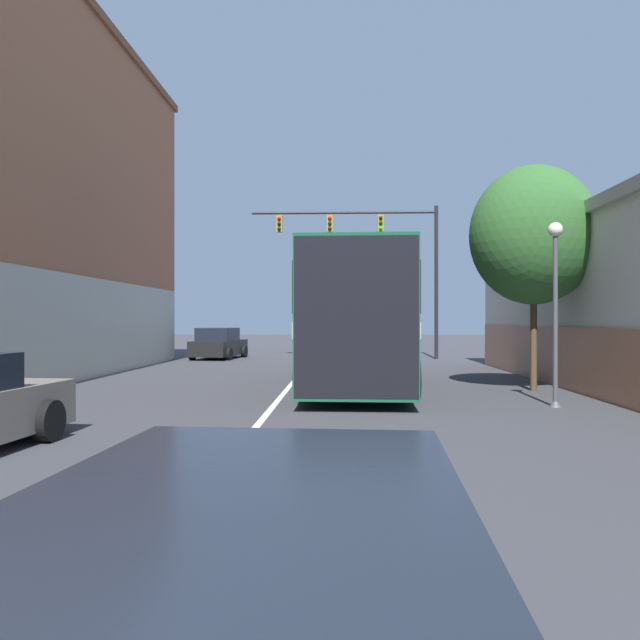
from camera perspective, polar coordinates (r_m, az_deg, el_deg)
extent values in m
cube|color=silver|center=(16.88, -2.99, -6.29)|extent=(0.14, 46.35, 0.01)
cube|color=#B7B2A3|center=(17.32, -25.56, -0.83)|extent=(0.24, 27.14, 3.20)
cube|color=#A86647|center=(16.40, 23.83, -3.57)|extent=(0.24, 22.33, 1.66)
cube|color=#145133|center=(17.83, 3.43, 0.18)|extent=(2.81, 11.03, 3.37)
cube|color=black|center=(17.84, 3.43, 2.13)|extent=(2.85, 10.82, 1.08)
cube|color=beige|center=(17.83, 3.43, -0.69)|extent=(2.84, 10.93, 0.34)
cube|color=black|center=(12.36, 3.31, 0.27)|extent=(2.47, 0.12, 3.23)
cylinder|color=black|center=(21.31, -0.01, -3.64)|extent=(0.33, 1.01, 1.00)
cylinder|color=black|center=(21.30, 6.95, -3.64)|extent=(0.33, 1.01, 1.00)
cylinder|color=black|center=(14.55, -1.75, -5.33)|extent=(0.33, 1.01, 1.00)
cylinder|color=black|center=(14.54, 8.49, -5.33)|extent=(0.33, 1.01, 1.00)
cube|color=black|center=(2.34, -6.73, -20.97)|extent=(1.62, 2.40, 0.52)
cylinder|color=black|center=(3.83, -16.64, -23.97)|extent=(0.25, 0.60, 0.58)
cylinder|color=black|center=(3.63, 12.20, -25.42)|extent=(0.25, 0.60, 0.58)
cube|color=black|center=(30.39, -9.21, -2.52)|extent=(2.21, 4.05, 0.72)
cube|color=black|center=(30.18, -9.33, -1.28)|extent=(1.83, 2.20, 0.61)
cylinder|color=black|center=(31.82, -10.02, -2.82)|extent=(0.30, 0.61, 0.58)
cylinder|color=black|center=(31.26, -6.95, -2.87)|extent=(0.30, 0.61, 0.58)
cylinder|color=black|center=(29.59, -11.60, -3.03)|extent=(0.30, 0.61, 0.58)
cylinder|color=black|center=(28.98, -8.33, -3.09)|extent=(0.30, 0.61, 0.58)
cylinder|color=black|center=(10.41, -23.56, -8.46)|extent=(0.27, 0.65, 0.64)
cylinder|color=black|center=(30.26, 10.58, 3.40)|extent=(0.18, 0.18, 7.30)
cylinder|color=black|center=(30.32, 2.18, 9.78)|extent=(8.83, 0.12, 0.12)
cube|color=#9E8419|center=(30.29, 5.56, 8.79)|extent=(0.28, 0.24, 0.80)
sphere|color=black|center=(30.18, 5.58, 9.30)|extent=(0.18, 0.18, 0.18)
sphere|color=black|center=(30.14, 5.58, 8.83)|extent=(0.18, 0.18, 0.18)
sphere|color=green|center=(30.10, 5.58, 8.37)|extent=(0.18, 0.18, 0.18)
cube|color=#9E8419|center=(30.25, 0.91, 8.80)|extent=(0.28, 0.24, 0.80)
sphere|color=red|center=(30.14, 0.90, 9.31)|extent=(0.18, 0.18, 0.18)
sphere|color=black|center=(30.10, 0.90, 8.85)|extent=(0.18, 0.18, 0.18)
sphere|color=black|center=(30.06, 0.90, 8.38)|extent=(0.18, 0.18, 0.18)
cube|color=#9E8419|center=(30.40, -3.73, 8.76)|extent=(0.28, 0.24, 0.80)
sphere|color=red|center=(30.29, -3.76, 9.26)|extent=(0.18, 0.18, 0.18)
sphere|color=black|center=(30.25, -3.76, 8.80)|extent=(0.18, 0.18, 0.18)
sphere|color=black|center=(30.21, -3.76, 8.34)|extent=(0.18, 0.18, 0.18)
cone|color=#47474C|center=(14.25, 20.72, -7.06)|extent=(0.26, 0.26, 0.20)
cylinder|color=#47474C|center=(14.15, 20.72, -0.07)|extent=(0.10, 0.10, 3.67)
sphere|color=#EFE5CC|center=(14.28, 20.72, 7.74)|extent=(0.31, 0.31, 0.31)
cylinder|color=#4C3823|center=(17.22, 18.94, -1.72)|extent=(0.17, 0.17, 2.67)
ellipsoid|color=#2D5B28|center=(17.36, 18.94, 7.36)|extent=(3.31, 2.98, 3.64)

